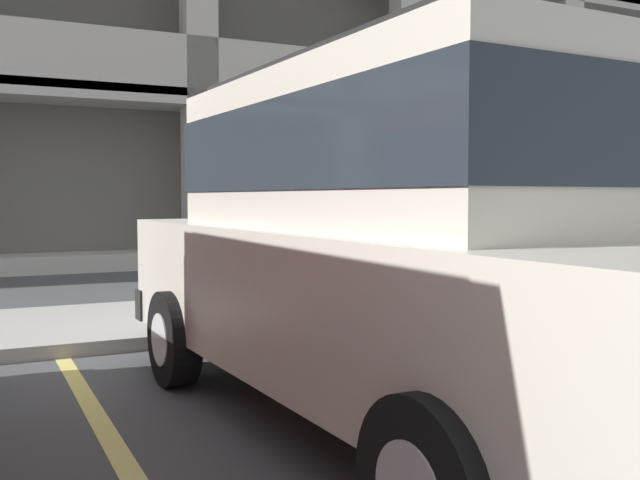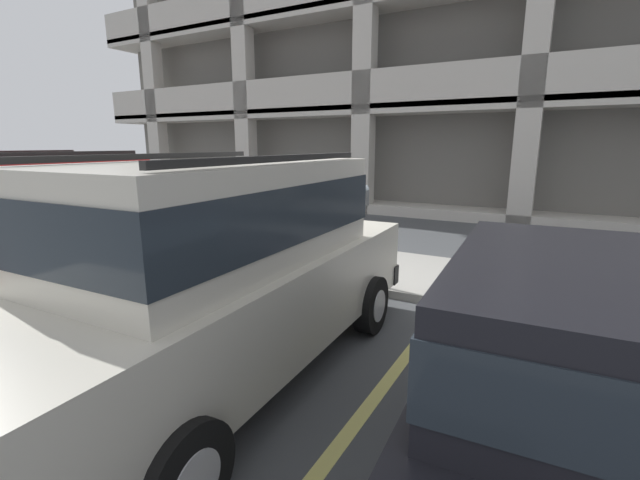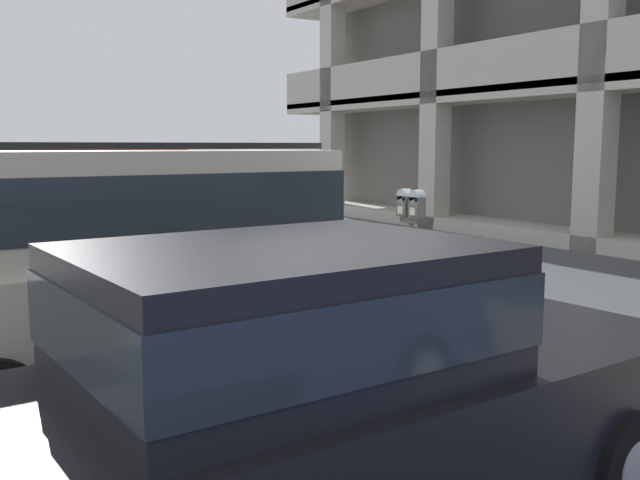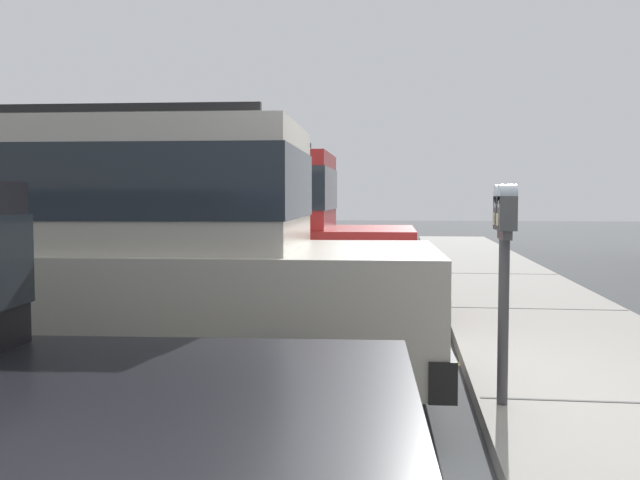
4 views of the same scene
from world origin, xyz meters
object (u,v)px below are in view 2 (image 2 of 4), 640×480
red_sedan (16,230)px  parking_meter_near (356,210)px  dark_hatchback (592,378)px  silver_suv (220,262)px

red_sedan → parking_meter_near: bearing=40.5°
dark_hatchback → parking_meter_near: size_ratio=3.17×
red_sedan → parking_meter_near: 4.38m
red_sedan → dark_hatchback: (6.09, 0.01, -0.27)m
silver_suv → red_sedan: same height
dark_hatchback → red_sedan: bearing=177.0°
red_sedan → parking_meter_near: (3.28, 2.91, 0.11)m
red_sedan → dark_hatchback: 6.10m
silver_suv → parking_meter_near: 2.79m
silver_suv → red_sedan: 3.23m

